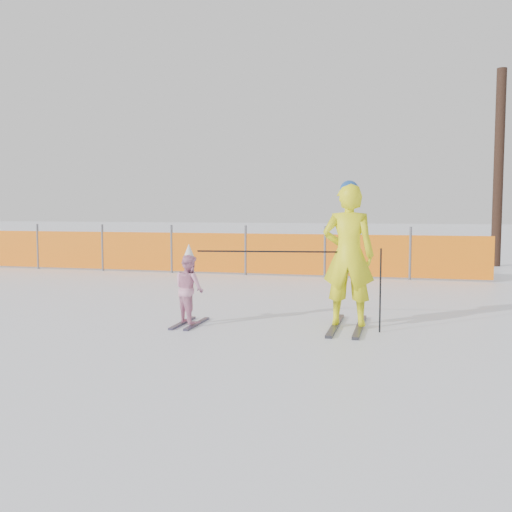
{
  "coord_description": "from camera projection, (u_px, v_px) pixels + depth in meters",
  "views": [
    {
      "loc": [
        2.0,
        -7.22,
        1.66
      ],
      "look_at": [
        0.0,
        0.5,
        1.0
      ],
      "focal_mm": 40.0,
      "sensor_mm": 36.0,
      "label": 1
    }
  ],
  "objects": [
    {
      "name": "child",
      "position": [
        189.0,
        288.0,
        8.16
      ],
      "size": [
        0.61,
        0.89,
        1.17
      ],
      "color": "black",
      "rests_on": "ground"
    },
    {
      "name": "safety_fence",
      "position": [
        166.0,
        251.0,
        14.87
      ],
      "size": [
        15.87,
        0.06,
        1.25
      ],
      "color": "#595960",
      "rests_on": "ground"
    },
    {
      "name": "adult",
      "position": [
        348.0,
        255.0,
        7.91
      ],
      "size": [
        0.72,
        1.53,
        2.05
      ],
      "color": "black",
      "rests_on": "ground"
    },
    {
      "name": "ski_poles",
      "position": [
        307.0,
        265.0,
        7.88
      ],
      "size": [
        2.56,
        0.34,
        1.14
      ],
      "color": "black",
      "rests_on": "ground"
    },
    {
      "name": "ground",
      "position": [
        247.0,
        334.0,
        7.6
      ],
      "size": [
        120.0,
        120.0,
        0.0
      ],
      "primitive_type": "plane",
      "color": "white",
      "rests_on": "ground"
    }
  ]
}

